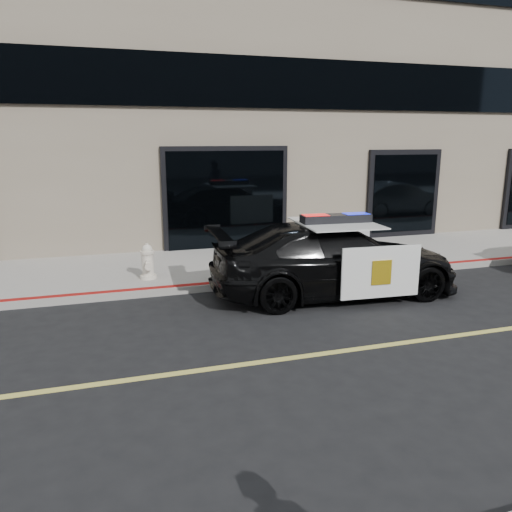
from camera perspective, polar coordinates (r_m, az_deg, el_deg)
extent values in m
plane|color=black|center=(8.07, 16.03, -9.60)|extent=(120.00, 120.00, 0.00)
cube|color=gray|center=(12.53, 2.98, -0.55)|extent=(60.00, 3.50, 0.15)
cube|color=#756856|center=(17.44, -3.20, 22.95)|extent=(60.00, 7.00, 12.00)
imported|color=black|center=(10.05, 8.94, -0.37)|extent=(2.62, 5.22, 1.44)
cube|color=white|center=(9.36, 14.09, -1.80)|extent=(1.54, 0.13, 0.96)
cube|color=white|center=(11.17, 9.20, 0.86)|extent=(1.54, 0.13, 0.96)
cube|color=white|center=(9.91, 9.10, 3.76)|extent=(1.55, 1.82, 0.02)
cube|color=gold|center=(9.33, 14.18, -1.85)|extent=(0.39, 0.04, 0.46)
cube|color=black|center=(9.90, 9.11, 4.24)|extent=(1.40, 0.44, 0.17)
cube|color=red|center=(9.74, 6.82, 4.24)|extent=(0.50, 0.34, 0.16)
cube|color=#0C19CC|center=(10.06, 11.34, 4.36)|extent=(0.50, 0.34, 0.16)
cylinder|color=silver|center=(10.92, -12.20, -2.31)|extent=(0.34, 0.34, 0.08)
cylinder|color=silver|center=(10.85, -12.27, -0.90)|extent=(0.25, 0.25, 0.48)
cylinder|color=silver|center=(10.79, -12.34, 0.43)|extent=(0.30, 0.30, 0.06)
sphere|color=silver|center=(10.78, -12.35, 0.73)|extent=(0.22, 0.22, 0.22)
cylinder|color=silver|center=(10.76, -12.38, 1.23)|extent=(0.07, 0.07, 0.07)
cylinder|color=silver|center=(10.99, -12.36, -0.36)|extent=(0.12, 0.11, 0.12)
cylinder|color=silver|center=(10.68, -12.21, -0.76)|extent=(0.12, 0.11, 0.12)
cylinder|color=silver|center=(10.66, -12.18, -1.14)|extent=(0.16, 0.13, 0.16)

